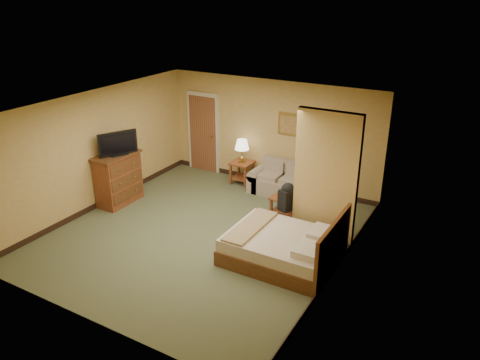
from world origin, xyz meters
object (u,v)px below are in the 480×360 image
Objects in this scene: dresser at (118,178)px; bed at (284,247)px; loveseat at (282,184)px; coffee_table at (291,202)px.

bed is (4.30, -0.40, -0.31)m from dresser.
loveseat is at bearing 36.96° from dresser.
bed reaches higher than loveseat.
dresser is 4.33m from bed.
bed is at bearing -64.38° from loveseat.
bed reaches higher than coffee_table.
bed is at bearing -5.28° from dresser.
coffee_table is 3.89m from dresser.
dresser is (-3.02, -2.27, 0.34)m from loveseat.
loveseat is 0.80× the size of bed.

